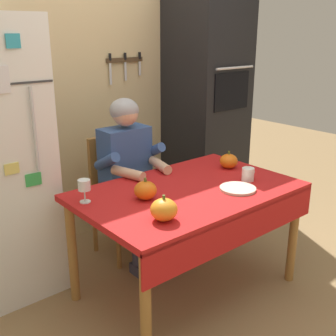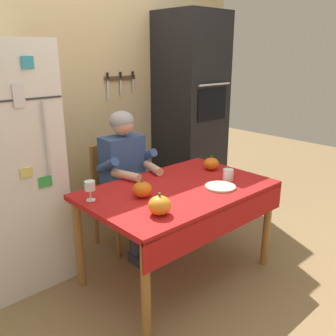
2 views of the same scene
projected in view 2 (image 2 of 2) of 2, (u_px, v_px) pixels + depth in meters
The scene contains 13 objects.
ground_plane at pixel (186, 278), 2.90m from camera, with size 10.00×10.00×0.00m, color #93754C.
back_wall_assembly at pixel (91, 97), 3.48m from camera, with size 3.70×0.13×2.60m.
refrigerator at pixel (3, 168), 2.68m from camera, with size 0.68×0.71×1.80m.
wall_oven at pixel (190, 115), 3.95m from camera, with size 0.60×0.64×2.10m.
dining_table at pixel (180, 199), 2.75m from camera, with size 1.40×0.90×0.74m.
chair_behind_person at pixel (116, 190), 3.33m from camera, with size 0.40×0.40×0.93m.
seated_person at pixel (128, 171), 3.13m from camera, with size 0.47×0.55×1.25m.
coffee_mug at pixel (228, 175), 2.89m from camera, with size 0.11×0.08×0.09m.
wine_glass at pixel (90, 187), 2.48m from camera, with size 0.07×0.07×0.14m.
pumpkin_large at pixel (160, 205), 2.28m from camera, with size 0.15×0.15×0.14m.
pumpkin_medium at pixel (211, 164), 3.14m from camera, with size 0.13×0.13×0.13m.
pumpkin_small at pixel (142, 189), 2.55m from camera, with size 0.14×0.14×0.13m.
serving_tray at pixel (220, 187), 2.74m from camera, with size 0.23×0.23×0.02m, color beige.
Camera 2 is at (-1.79, -1.74, 1.72)m, focal length 39.22 mm.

